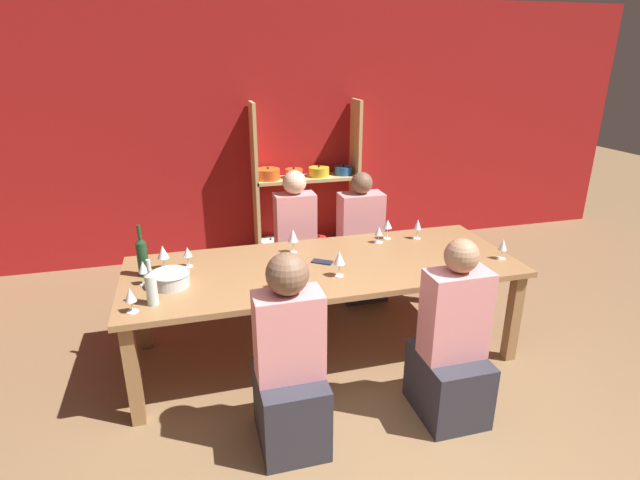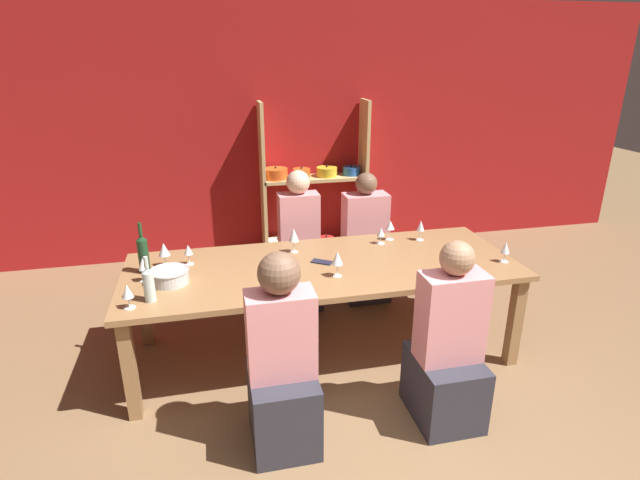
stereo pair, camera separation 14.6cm
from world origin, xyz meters
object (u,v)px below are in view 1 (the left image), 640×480
wine_bottle_green (151,287)px  wine_glass_red_c (388,225)px  person_near_b (451,353)px  wine_glass_empty_a (278,271)px  wine_glass_red_b (418,225)px  person_far_a (360,251)px  mixing_bowl (170,278)px  wine_glass_empty_b (163,252)px  person_near_a (290,376)px  wine_glass_white_b (293,236)px  shelf_unit (304,202)px  cell_phone (322,262)px  wine_glass_red_a (503,246)px  wine_glass_white_a (188,253)px  person_far_b (296,256)px  wine_glass_red_e (130,296)px  wine_glass_red_d (339,259)px  wine_glass_white_c (143,268)px  wine_bottle_dark (142,256)px  wine_glass_red_f (379,232)px  dining_table (324,273)px

wine_bottle_green → wine_glass_red_c: wine_bottle_green is taller
person_near_b → wine_glass_empty_a: bearing=149.6°
wine_glass_red_b → person_far_a: person_far_a is taller
wine_glass_red_b → wine_glass_red_c: (-0.24, 0.06, 0.00)m
mixing_bowl → person_far_a: bearing=30.0°
wine_glass_empty_b → person_near_a: bearing=-58.1°
wine_glass_white_b → wine_glass_empty_b: (-0.94, -0.05, -0.01)m
shelf_unit → cell_phone: size_ratio=10.36×
shelf_unit → person_far_a: size_ratio=1.44×
wine_glass_empty_b → person_far_a: size_ratio=0.15×
shelf_unit → wine_glass_empty_a: shelf_unit is taller
cell_phone → mixing_bowl: bearing=-174.2°
wine_glass_white_b → wine_glass_red_b: size_ratio=1.14×
wine_glass_red_a → wine_glass_white_a: bearing=168.2°
wine_glass_empty_a → person_near_b: person_near_b is taller
shelf_unit → wine_glass_empty_b: shelf_unit is taller
person_near_b → wine_glass_empty_b: bearing=147.1°
person_near_a → person_far_b: (0.41, 1.67, 0.01)m
wine_bottle_green → wine_glass_empty_b: size_ratio=1.68×
shelf_unit → cell_phone: (-0.35, -2.00, 0.14)m
mixing_bowl → wine_glass_red_e: size_ratio=1.68×
person_far_a → person_near_b: (-0.03, -1.74, 0.01)m
wine_glass_red_a → person_near_a: 1.87m
wine_glass_red_a → wine_glass_red_b: wine_glass_red_b is taller
mixing_bowl → wine_glass_red_d: 1.11m
wine_glass_empty_a → wine_glass_red_a: bearing=1.7°
wine_glass_white_c → wine_glass_empty_b: (0.12, 0.23, 0.01)m
wine_glass_red_b → wine_glass_white_b: bearing=-178.4°
wine_glass_red_a → wine_glass_red_c: wine_glass_red_c is taller
wine_glass_empty_a → wine_glass_red_e: (-0.89, -0.08, -0.02)m
wine_bottle_green → wine_glass_red_b: bearing=16.9°
person_far_b → wine_glass_red_e: bearing=44.0°
wine_bottle_dark → wine_glass_red_a: bearing=-8.7°
wine_glass_red_f → shelf_unit: bearing=96.4°
dining_table → wine_glass_red_e: wine_glass_red_e is taller
dining_table → wine_glass_white_b: bearing=120.2°
person_far_a → wine_glass_red_c: bearing=94.8°
wine_glass_red_c → wine_glass_empty_b: 1.75m
person_far_b → mixing_bowl: bearing=41.1°
wine_glass_red_f → person_near_a: 1.55m
person_far_a → cell_phone: bearing=54.8°
dining_table → wine_glass_red_b: bearing=19.3°
wine_glass_empty_b → cell_phone: bearing=-9.8°
wine_glass_red_f → person_far_a: size_ratio=0.12×
wine_glass_red_c → wine_glass_red_f: size_ratio=1.20×
dining_table → wine_glass_white_a: wine_glass_white_a is taller
mixing_bowl → wine_glass_red_d: (1.10, -0.15, 0.08)m
cell_phone → person_far_b: (-0.02, 0.80, -0.27)m
mixing_bowl → dining_table: bearing=3.9°
shelf_unit → dining_table: size_ratio=0.61×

